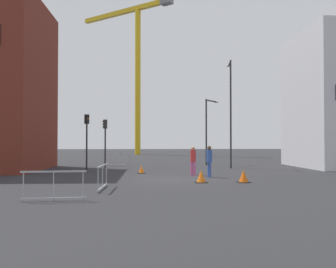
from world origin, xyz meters
TOP-DOWN VIEW (x-y plane):
  - ground at (0.00, 0.00)m, footprint 160.00×160.00m
  - construction_crane at (-3.52, 38.76)m, footprint 15.23×11.73m
  - streetlamp_tall at (5.09, 8.35)m, footprint 0.50×1.84m
  - streetlamp_short at (3.93, 12.22)m, footprint 1.47×1.55m
  - traffic_light_crosswalk at (-4.79, 8.54)m, footprint 0.37×0.25m
  - traffic_light_island at (-5.98, 7.11)m, footprint 0.38×0.36m
  - pedestrian_walking at (2.20, 1.22)m, footprint 0.34×0.34m
  - pedestrian_waiting at (1.40, 2.57)m, footprint 0.34×0.34m
  - safety_barrier_rear at (-3.82, 11.31)m, footprint 1.81×0.17m
  - safety_barrier_left_run at (-3.42, -3.95)m, footprint 0.14×2.57m
  - safety_barrier_mid_span at (-4.75, -7.07)m, footprint 2.27×0.26m
  - traffic_cone_orange at (1.32, -1.53)m, footprint 0.63×0.63m
  - traffic_cone_on_verge at (-1.86, 4.17)m, footprint 0.52×0.52m
  - traffic_cone_by_barrier at (3.52, -1.57)m, footprint 0.65×0.65m

SIDE VIEW (x-z plane):
  - ground at x=0.00m, z-range 0.00..0.00m
  - traffic_cone_on_verge at x=-1.86m, z-range -0.02..0.51m
  - traffic_cone_orange at x=1.32m, z-range -0.02..0.62m
  - traffic_cone_by_barrier at x=3.52m, z-range -0.02..0.63m
  - safety_barrier_rear at x=-3.82m, z-range 0.02..1.10m
  - safety_barrier_mid_span at x=-4.75m, z-range 0.02..1.10m
  - safety_barrier_left_run at x=-3.42m, z-range 0.02..1.10m
  - pedestrian_waiting at x=1.40m, z-range 0.16..1.98m
  - pedestrian_walking at x=2.20m, z-range 0.16..2.03m
  - traffic_light_crosswalk at x=-4.79m, z-range 0.67..4.49m
  - traffic_light_island at x=-5.98m, z-range 0.70..4.82m
  - streetlamp_short at x=3.93m, z-range 0.66..6.55m
  - streetlamp_tall at x=5.09m, z-range 0.69..9.23m
  - construction_crane at x=-3.52m, z-range 3.95..28.19m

